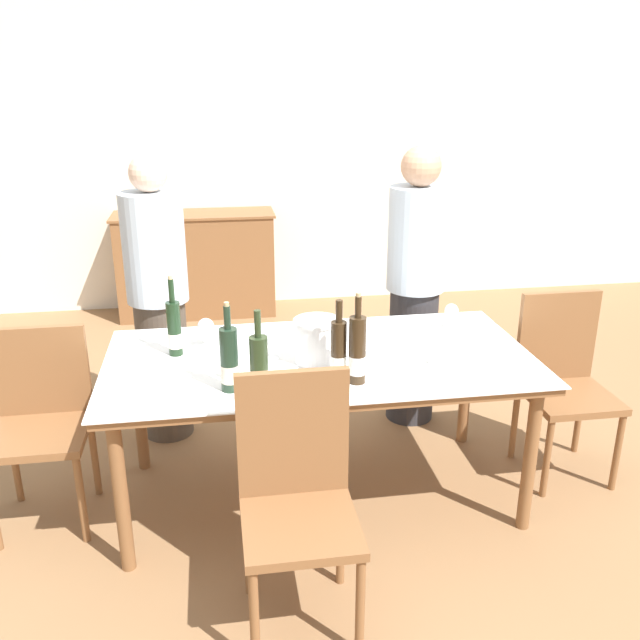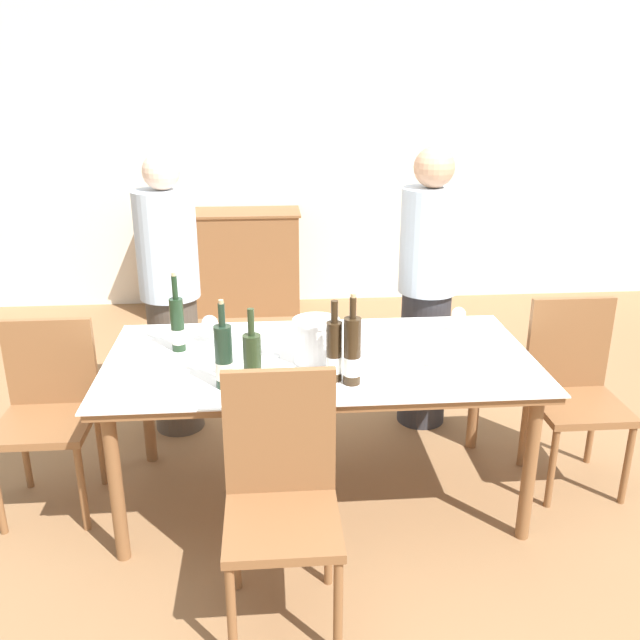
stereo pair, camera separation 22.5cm
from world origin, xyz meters
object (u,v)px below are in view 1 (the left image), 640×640
Objects in this scene: chair_right_end at (563,373)px; person_guest_left at (415,289)px; dining_table at (320,369)px; ice_bucket at (317,340)px; wine_bottle_2 at (339,352)px; wine_bottle_3 at (259,366)px; wine_glass_4 at (272,338)px; chair_near_front at (297,487)px; wine_glass_1 at (451,312)px; sideboard_cabinet at (196,264)px; wine_bottle_0 at (357,352)px; wine_bottle_4 at (229,361)px; wine_bottle_1 at (174,329)px; wine_glass_3 at (376,339)px; chair_left_end at (41,412)px; person_host at (159,303)px; wine_glass_0 at (436,343)px; wine_glass_2 at (206,327)px.

person_guest_left is at bearing 133.36° from chair_right_end.
ice_bucket is (-0.02, -0.05, 0.17)m from dining_table.
wine_bottle_3 is (-0.34, -0.07, -0.01)m from wine_bottle_2.
dining_table is at bearing 47.11° from wine_bottle_3.
chair_near_front is at bearing -88.63° from wine_glass_4.
ice_bucket is 1.57× the size of wine_glass_1.
wine_bottle_0 reaches higher than sideboard_cabinet.
wine_bottle_4 reaches higher than chair_right_end.
sideboard_cabinet is 3.53× the size of wine_bottle_1.
chair_left_end is (-1.52, 0.14, -0.32)m from wine_glass_3.
person_host is at bearing 108.56° from wine_bottle_4.
wine_glass_1 is (0.71, 0.25, 0.16)m from dining_table.
wine_bottle_2 is at bearing -73.26° from ice_bucket.
chair_left_end is at bearing 173.85° from ice_bucket.
wine_bottle_2 is 1.40m from chair_left_end.
chair_near_front is 0.60× the size of person_host.
dining_table is 1.09m from person_host.
wine_bottle_2 is at bearing -171.84° from wine_glass_0.
dining_table is at bearing 74.31° from chair_near_front.
wine_glass_0 is 1.10× the size of wine_glass_4.
chair_left_end reaches higher than sideboard_cabinet.
wine_glass_3 is at bearing -147.08° from wine_glass_1.
person_guest_left is (0.18, 0.92, -0.05)m from wine_glass_0.
chair_left_end is at bearing 157.23° from wine_bottle_3.
wine_bottle_4 is at bearing -173.92° from wine_glass_0.
ice_bucket is 1.31× the size of wine_glass_0.
wine_glass_4 is (-0.71, 0.20, -0.01)m from wine_glass_0.
wine_glass_0 is at bearing -29.29° from wine_glass_3.
chair_left_end is at bearing -170.33° from wine_glass_2.
wine_glass_2 is 1.82m from chair_right_end.
wine_bottle_2 is 0.37m from wine_glass_4.
person_guest_left reaches higher than wine_bottle_3.
person_guest_left is at bearing 47.61° from dining_table.
wine_glass_1 is 0.66m from chair_right_end.
wine_glass_0 is (1.14, -0.32, -0.01)m from wine_bottle_1.
wine_glass_0 is 0.92m from chair_near_front.
person_host reaches higher than wine_bottle_3.
chair_left_end is 0.89m from person_host.
sideboard_cabinet is at bearing 85.76° from person_host.
wine_bottle_3 reaches higher than wine_glass_4.
dining_table is 1.21× the size of person_guest_left.
dining_table is 0.76m from chair_near_front.
wine_glass_1 is 0.15× the size of chair_right_end.
wine_bottle_0 is at bearing -69.37° from dining_table.
wine_bottle_2 reaches higher than dining_table.
chair_left_end is at bearing -175.40° from wine_bottle_1.
wine_bottle_1 is (-0.04, -2.73, 0.43)m from sideboard_cabinet.
chair_right_end is (1.89, -2.77, 0.09)m from sideboard_cabinet.
wine_glass_4 is at bearing 133.76° from wine_bottle_2.
dining_table is at bearing -3.77° from chair_left_end.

